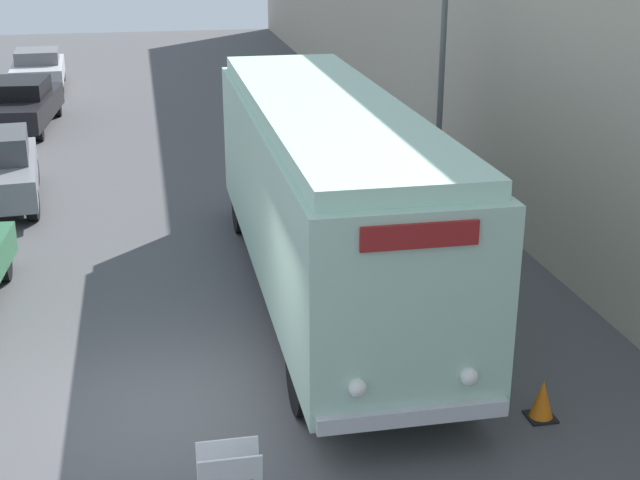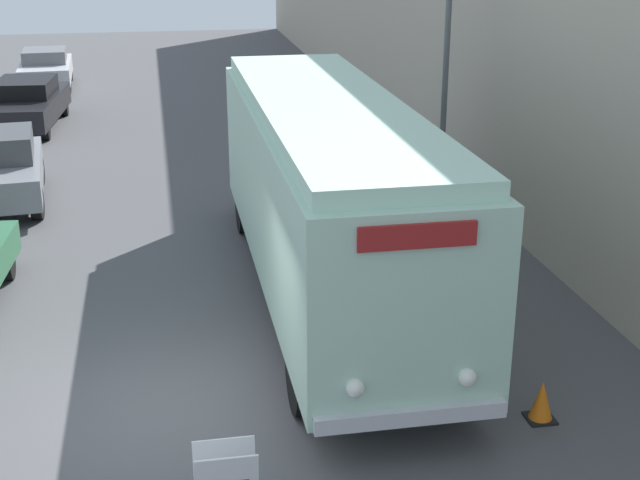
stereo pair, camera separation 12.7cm
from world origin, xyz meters
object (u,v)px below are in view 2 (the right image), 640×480
vintage_bus (329,189)px  streetlamp (448,28)px  parked_car_distant (46,68)px  traffic_cone (542,401)px  parked_car_far (26,103)px

vintage_bus → streetlamp: 5.21m
vintage_bus → parked_car_distant: size_ratio=2.38×
streetlamp → parked_car_distant: 19.85m
streetlamp → traffic_cone: 8.86m
vintage_bus → parked_car_far: size_ratio=2.08×
streetlamp → parked_car_distant: bearing=119.7°
vintage_bus → traffic_cone: vintage_bus is taller
streetlamp → parked_car_far: (-9.60, 10.37, -3.22)m
vintage_bus → parked_car_distant: (-6.59, 20.66, -1.18)m
vintage_bus → traffic_cone: size_ratio=18.22×
parked_car_distant → traffic_cone: bearing=-74.1°
streetlamp → traffic_cone: bearing=-98.4°
streetlamp → parked_car_distant: streetlamp is taller
parked_car_distant → streetlamp: bearing=-63.2°
streetlamp → parked_car_far: 14.49m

